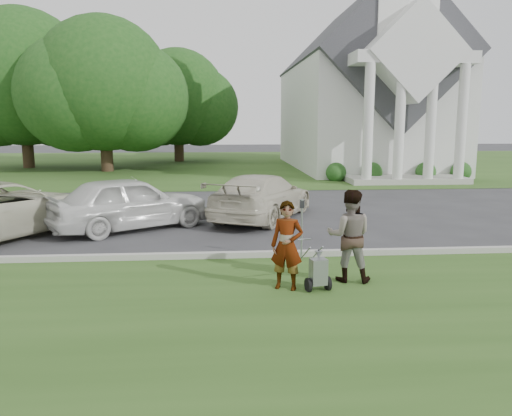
{
  "coord_description": "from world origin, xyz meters",
  "views": [
    {
      "loc": [
        -0.86,
        -10.79,
        3.16
      ],
      "look_at": [
        -0.04,
        0.0,
        1.29
      ],
      "focal_mm": 35.0,
      "sensor_mm": 36.0,
      "label": 1
    }
  ],
  "objects": [
    {
      "name": "church",
      "position": [
        9.0,
        23.11,
        5.94
      ],
      "size": [
        9.19,
        19.0,
        24.1
      ],
      "color": "white",
      "rests_on": "ground"
    },
    {
      "name": "car_b",
      "position": [
        -3.49,
        4.0,
        0.8
      ],
      "size": [
        4.97,
        4.13,
        1.6
      ],
      "primitive_type": "imported",
      "rotation": [
        0.0,
        0.0,
        2.14
      ],
      "color": "silver",
      "rests_on": "ground"
    },
    {
      "name": "church_lawn",
      "position": [
        0.0,
        27.0,
        0.01
      ],
      "size": [
        80.0,
        30.0,
        0.01
      ],
      "primitive_type": "cube",
      "color": "#2C4C1A",
      "rests_on": "ground"
    },
    {
      "name": "person_right",
      "position": [
        1.71,
        -1.33,
        0.92
      ],
      "size": [
        1.03,
        0.88,
        1.84
      ],
      "primitive_type": "imported",
      "rotation": [
        0.0,
        0.0,
        2.92
      ],
      "color": "#999999",
      "rests_on": "ground"
    },
    {
      "name": "tree_left",
      "position": [
        -8.01,
        21.99,
        5.11
      ],
      "size": [
        10.63,
        8.4,
        9.71
      ],
      "color": "#332316",
      "rests_on": "ground"
    },
    {
      "name": "parking_meter_near",
      "position": [
        1.03,
        0.3,
        0.9
      ],
      "size": [
        0.1,
        0.09,
        1.42
      ],
      "color": "gray",
      "rests_on": "ground"
    },
    {
      "name": "striping_cart",
      "position": [
        0.99,
        -1.87,
        0.36
      ],
      "size": [
        0.54,
        0.96,
        0.84
      ],
      "rotation": [
        0.0,
        0.0,
        0.19
      ],
      "color": "black",
      "rests_on": "ground"
    },
    {
      "name": "ground",
      "position": [
        0.0,
        0.0,
        0.0
      ],
      "size": [
        120.0,
        120.0,
        0.0
      ],
      "primitive_type": "plane",
      "color": "#333335",
      "rests_on": "ground"
    },
    {
      "name": "person_left",
      "position": [
        0.41,
        -1.73,
        0.85
      ],
      "size": [
        0.72,
        0.6,
        1.69
      ],
      "primitive_type": "imported",
      "rotation": [
        0.0,
        0.0,
        -0.36
      ],
      "color": "#999999",
      "rests_on": "ground"
    },
    {
      "name": "tree_back",
      "position": [
        -4.01,
        29.99,
        4.73
      ],
      "size": [
        9.61,
        7.6,
        8.89
      ],
      "color": "#332316",
      "rests_on": "ground"
    },
    {
      "name": "car_c",
      "position": [
        0.56,
        5.34,
        0.74
      ],
      "size": [
        4.17,
        5.48,
        1.48
      ],
      "primitive_type": "imported",
      "rotation": [
        0.0,
        0.0,
        2.67
      ],
      "color": "beige",
      "rests_on": "ground"
    },
    {
      "name": "tree_far",
      "position": [
        -14.01,
        24.99,
        5.69
      ],
      "size": [
        11.64,
        9.2,
        10.73
      ],
      "color": "#332316",
      "rests_on": "ground"
    },
    {
      "name": "curb",
      "position": [
        0.0,
        0.55,
        0.07
      ],
      "size": [
        80.0,
        0.18,
        0.15
      ],
      "primitive_type": "cube",
      "color": "#9E9E93",
      "rests_on": "ground"
    },
    {
      "name": "grass_strip",
      "position": [
        0.0,
        -3.0,
        0.01
      ],
      "size": [
        80.0,
        7.0,
        0.01
      ],
      "primitive_type": "cube",
      "color": "#2C4C1A",
      "rests_on": "ground"
    },
    {
      "name": "car_a",
      "position": [
        -6.87,
        3.37,
        0.78
      ],
      "size": [
        5.11,
        6.13,
        1.56
      ],
      "primitive_type": "imported",
      "rotation": [
        0.0,
        0.0,
        2.6
      ],
      "color": "beige",
      "rests_on": "ground"
    }
  ]
}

